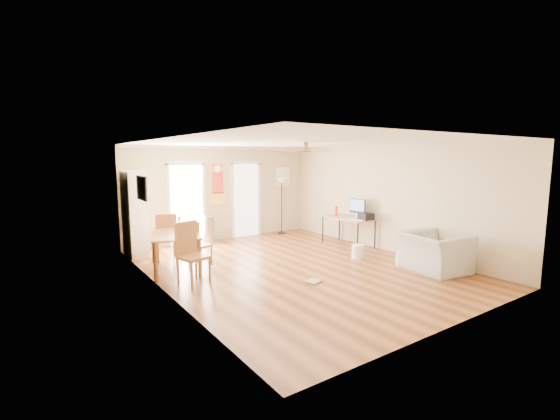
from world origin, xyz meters
TOP-DOWN VIEW (x-y plane):
  - floor at (0.00, 0.00)m, footprint 7.00×7.00m
  - ceiling at (0.00, 0.00)m, footprint 5.50×7.00m
  - wall_back at (0.00, 3.50)m, footprint 5.50×0.04m
  - wall_front at (0.00, -3.50)m, footprint 5.50×0.04m
  - wall_left at (-2.75, 0.00)m, footprint 0.04×7.00m
  - wall_right at (2.75, 0.00)m, footprint 0.04×7.00m
  - crown_molding at (0.00, 0.00)m, footprint 5.50×7.00m
  - kitchen_doorway at (-1.05, 3.48)m, footprint 0.90×0.10m
  - bathroom_doorway at (0.75, 3.48)m, footprint 0.80×0.10m
  - wall_decal at (-0.13, 3.48)m, footprint 0.46×0.03m
  - ac_grille at (2.05, 3.47)m, footprint 0.50×0.04m
  - framed_poster at (-2.73, 1.40)m, footprint 0.04×0.66m
  - ceiling_fan at (0.00, -0.30)m, footprint 1.24×1.24m
  - bookshelf at (-2.53, 2.89)m, footprint 0.67×0.97m
  - dining_table at (-2.15, 1.29)m, footprint 1.29×1.73m
  - dining_chair_right_a at (-1.60, 1.98)m, footprint 0.51×0.51m
  - dining_chair_right_b at (-1.60, 1.29)m, footprint 0.50×0.50m
  - dining_chair_near at (-2.18, 0.19)m, footprint 0.57×0.57m
  - dining_chair_far at (-2.07, 2.09)m, footprint 0.52×0.52m
  - trash_can at (-0.55, 3.24)m, footprint 0.42×0.42m
  - torchiere_lamp at (1.83, 3.19)m, footprint 0.36×0.36m
  - computer_desk at (2.35, 0.89)m, footprint 0.69×1.39m
  - imac at (2.47, 0.68)m, footprint 0.08×0.53m
  - keyboard at (2.20, 0.43)m, footprint 0.19×0.41m
  - printer at (2.45, 0.37)m, footprint 0.33×0.37m
  - orange_bottle at (2.30, 1.30)m, footprint 0.10×0.10m
  - wastebasket_a at (1.63, -0.18)m, footprint 0.30×0.30m
  - wastebasket_b at (1.96, -1.14)m, footprint 0.26×0.26m
  - floor_cloth at (-0.34, -0.99)m, footprint 0.32×0.29m
  - armchair at (2.15, -1.79)m, footprint 1.23×1.35m

SIDE VIEW (x-z plane):
  - floor at x=0.00m, z-range 0.00..0.00m
  - floor_cloth at x=-0.34m, z-range 0.00..0.04m
  - wastebasket_b at x=1.96m, z-range 0.00..0.27m
  - wastebasket_a at x=1.63m, z-range 0.00..0.31m
  - trash_can at x=-0.55m, z-range 0.00..0.73m
  - computer_desk at x=2.35m, z-range 0.00..0.74m
  - dining_table at x=-2.15m, z-range 0.00..0.77m
  - armchair at x=2.15m, z-range 0.00..0.78m
  - dining_chair_right_b at x=-1.60m, z-range 0.00..0.97m
  - dining_chair_right_a at x=-1.60m, z-range 0.00..0.99m
  - dining_chair_far at x=-2.07m, z-range 0.00..1.07m
  - dining_chair_near at x=-2.18m, z-range 0.00..1.12m
  - keyboard at x=2.20m, z-range 0.74..0.76m
  - printer at x=2.45m, z-range 0.74..0.92m
  - torchiere_lamp at x=1.83m, z-range 0.00..1.68m
  - orange_bottle at x=2.30m, z-range 0.74..1.00m
  - imac at x=2.47m, z-range 0.74..1.24m
  - bookshelf at x=-2.53m, z-range 0.00..1.98m
  - kitchen_doorway at x=-1.05m, z-range 0.00..2.10m
  - bathroom_doorway at x=0.75m, z-range 0.00..2.10m
  - wall_back at x=0.00m, z-range 0.00..2.60m
  - wall_front at x=0.00m, z-range 0.00..2.60m
  - wall_left at x=-2.75m, z-range 0.00..2.60m
  - wall_right at x=2.75m, z-range 0.00..2.60m
  - wall_decal at x=-0.13m, z-range 1.00..2.10m
  - ac_grille at x=2.05m, z-range 1.40..2.00m
  - framed_poster at x=-2.73m, z-range 1.46..1.94m
  - ceiling_fan at x=0.00m, z-range 2.33..2.53m
  - crown_molding at x=0.00m, z-range 2.52..2.60m
  - ceiling at x=0.00m, z-range 2.60..2.60m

